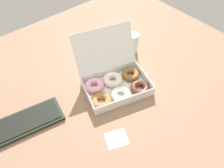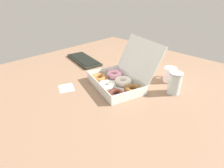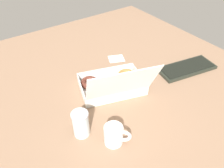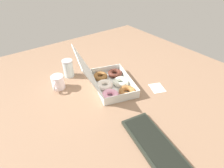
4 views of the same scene
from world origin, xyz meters
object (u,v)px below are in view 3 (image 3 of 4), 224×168
at_px(coffee_mug, 114,135).
at_px(donut_box, 113,85).
at_px(glass_jar, 81,124).
at_px(keyboard, 186,68).

bearing_deg(coffee_mug, donut_box, -124.18).
bearing_deg(glass_jar, donut_box, -150.17).
distance_m(keyboard, glass_jar, 0.77).
bearing_deg(coffee_mug, keyboard, -165.18).
distance_m(coffee_mug, glass_jar, 0.15).
distance_m(donut_box, keyboard, 0.49).
bearing_deg(donut_box, glass_jar, 29.83).
xyz_separation_m(coffee_mug, glass_jar, (0.09, -0.12, 0.02)).
relative_size(donut_box, coffee_mug, 4.17).
relative_size(donut_box, keyboard, 1.11).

